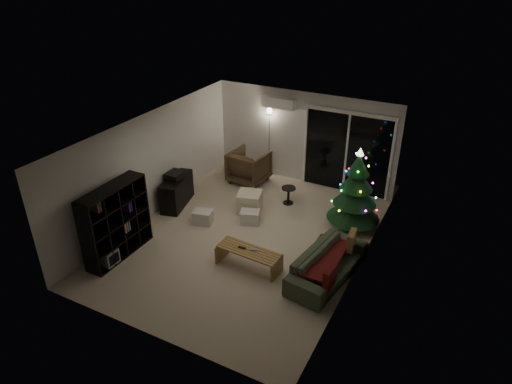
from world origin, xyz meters
TOP-DOWN VIEW (x-y plane):
  - room at (0.46, 1.49)m, footprint 6.50×7.51m
  - bookshelf at (-2.25, -1.73)m, footprint 0.89×1.63m
  - media_cabinet at (-2.25, 0.55)m, footprint 0.72×1.26m
  - stereo at (-2.25, 0.55)m, footprint 0.37×0.44m
  - armchair at (-1.27, 2.52)m, footprint 1.03×1.05m
  - ottoman at (-0.49, 1.10)m, footprint 0.69×0.69m
  - cardboard_box_a at (-1.20, 0.11)m, footprint 0.50×0.43m
  - cardboard_box_b at (-0.23, 0.62)m, footprint 0.52×0.46m
  - side_table at (0.19, 1.89)m, footprint 0.43×0.43m
  - floor_lamp at (-1.02, 3.27)m, footprint 0.30×0.30m
  - sofa at (2.05, -0.45)m, footprint 1.09×2.13m
  - sofa_throw at (1.95, -0.45)m, footprint 0.63×1.46m
  - cushion_a at (2.30, 0.20)m, footprint 0.15×0.40m
  - cushion_b at (2.30, -1.10)m, footprint 0.14×0.40m
  - coffee_table at (0.55, -0.88)m, footprint 1.34×0.54m
  - remote_a at (0.40, -0.88)m, footprint 0.16×0.05m
  - remote_b at (0.65, -0.83)m, footprint 0.16×0.09m
  - christmas_tree at (1.94, 1.60)m, footprint 1.43×1.43m

SIDE VIEW (x-z plane):
  - cardboard_box_b at x=-0.23m, z-range 0.00..0.31m
  - cardboard_box_a at x=-1.20m, z-range 0.00..0.31m
  - coffee_table at x=0.55m, z-range 0.00..0.41m
  - side_table at x=0.19m, z-range 0.00..0.44m
  - ottoman at x=-0.49m, z-range 0.00..0.50m
  - sofa at x=2.05m, z-range 0.00..0.59m
  - media_cabinet at x=-2.25m, z-range 0.00..0.74m
  - remote_a at x=0.40m, z-range 0.41..0.44m
  - remote_b at x=0.65m, z-range 0.41..0.44m
  - sofa_throw at x=1.95m, z-range 0.41..0.45m
  - armchair at x=-1.27m, z-range 0.00..0.89m
  - cushion_a at x=2.30m, z-range 0.34..0.73m
  - cushion_b at x=2.30m, z-range 0.34..0.73m
  - bookshelf at x=-2.25m, z-range 0.00..1.58m
  - stereo at x=-2.25m, z-range 0.74..0.90m
  - floor_lamp at x=-1.02m, z-range 0.00..1.88m
  - christmas_tree at x=1.94m, z-range 0.00..1.95m
  - room at x=0.46m, z-range -0.28..2.32m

